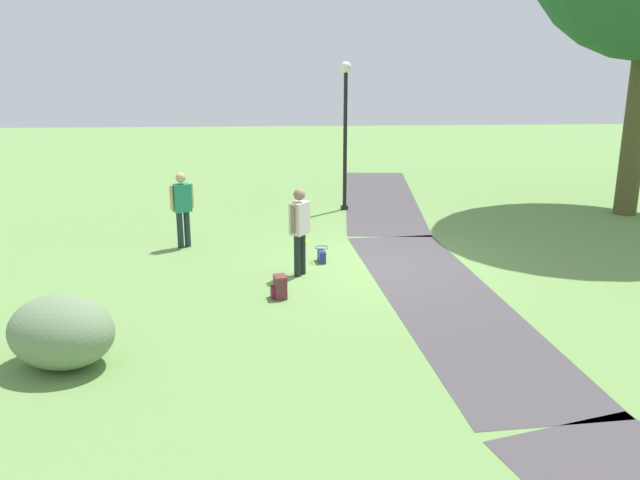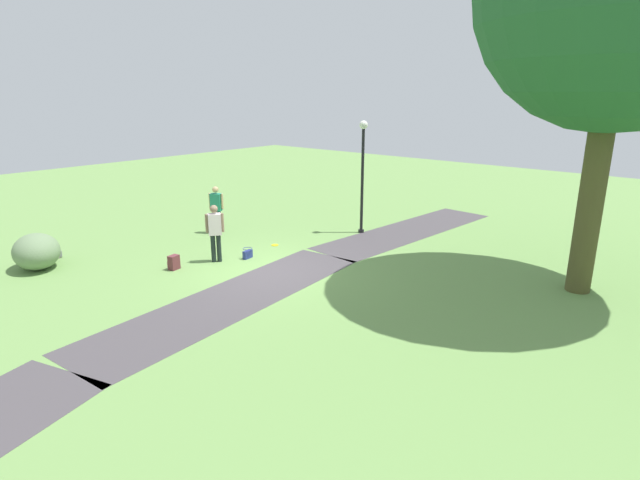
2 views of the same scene
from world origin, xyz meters
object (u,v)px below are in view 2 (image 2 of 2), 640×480
Objects in this scene: lawn_boulder at (36,251)px; frisbee_on_grass at (275,245)px; backpack_by_boulder at (56,251)px; lamp_post at (363,165)px; woman_with_handbag at (215,229)px; man_near_boulder at (216,206)px; handbag_on_grass at (248,254)px; spare_backpack_on_lawn at (174,263)px.

lawn_boulder is 8.09× the size of frisbee_on_grass.
backpack_by_boulder is at bearing -140.18° from lawn_boulder.
lamp_post reaches higher than woman_with_handbag.
lamp_post is at bearing 152.34° from lawn_boulder.
man_near_boulder reaches higher than lawn_boulder.
handbag_on_grass is at bearing 67.39° from man_near_boulder.
spare_backpack_on_lawn is (1.18, -0.38, -0.77)m from woman_with_handbag.
frisbee_on_grass is (-2.21, 0.14, -0.95)m from woman_with_handbag.
backpack_by_boulder is 6.47m from frisbee_on_grass.
lawn_boulder is 0.98m from backpack_by_boulder.
lawn_boulder reaches higher than frisbee_on_grass.
lamp_post is at bearing 130.97° from man_near_boulder.
lawn_boulder is 4.51× the size of spare_backpack_on_lawn.
lawn_boulder is at bearing -27.66° from lamp_post.
woman_with_handbag is at bearing 126.16° from backpack_by_boulder.
woman_with_handbag is 2.41m from frisbee_on_grass.
woman_with_handbag is 5.01× the size of handbag_on_grass.
man_near_boulder is at bearing -129.08° from woman_with_handbag.
spare_backpack_on_lawn is (-2.39, 2.92, -0.30)m from lawn_boulder.
lawn_boulder is at bearing -8.78° from man_near_boulder.
spare_backpack_on_lawn reaches higher than frisbee_on_grass.
handbag_on_grass is at bearing 12.53° from frisbee_on_grass.
lamp_post is 2.34× the size of man_near_boulder.
frisbee_on_grass is at bearing 149.24° from lawn_boulder.
backpack_by_boulder reaches higher than handbag_on_grass.
handbag_on_grass is 1.49× the size of frisbee_on_grass.
man_near_boulder is 2.75m from frisbee_on_grass.
frisbee_on_grass is (-1.43, -0.32, -0.13)m from handbag_on_grass.
spare_backpack_on_lawn is at bearing -8.70° from frisbee_on_grass.
lamp_post is 9.51× the size of backpack_by_boulder.
spare_backpack_on_lawn reaches higher than handbag_on_grass.
lawn_boulder is 4.51× the size of backpack_by_boulder.
lamp_post is 4.01m from frisbee_on_grass.
backpack_by_boulder is (3.63, -4.35, 0.05)m from handbag_on_grass.
man_near_boulder is 7.29× the size of frisbee_on_grass.
spare_backpack_on_lawn is (-1.67, 3.52, 0.00)m from backpack_by_boulder.
woman_with_handbag is at bearing -30.44° from handbag_on_grass.
handbag_on_grass is at bearing 156.83° from spare_backpack_on_lawn.
lamp_post is at bearing 158.75° from frisbee_on_grass.
man_near_boulder is (-1.98, -2.44, -0.03)m from woman_with_handbag.
backpack_by_boulder is (2.85, -3.90, -0.77)m from woman_with_handbag.
lamp_post is at bearing 165.17° from spare_backpack_on_lawn.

